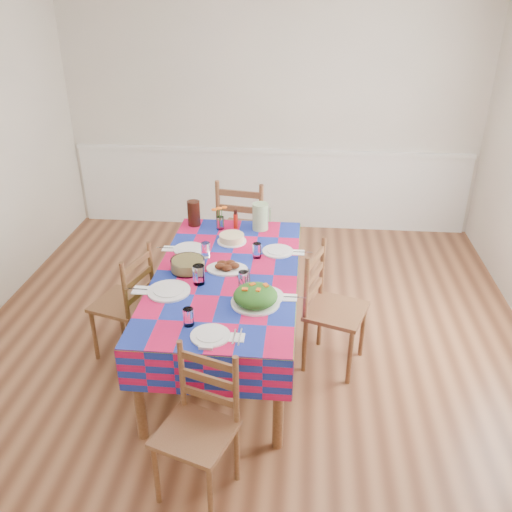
{
  "coord_description": "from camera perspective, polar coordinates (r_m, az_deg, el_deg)",
  "views": [
    {
      "loc": [
        0.38,
        -3.37,
        2.6
      ],
      "look_at": [
        0.07,
        -0.02,
        0.87
      ],
      "focal_mm": 38.0,
      "sensor_mm": 36.0,
      "label": 1
    }
  ],
  "objects": [
    {
      "name": "chair_far",
      "position": [
        5.0,
        -1.24,
        2.53
      ],
      "size": [
        0.52,
        0.51,
        1.04
      ],
      "rotation": [
        0.0,
        0.0,
        2.98
      ],
      "color": "brown",
      "rests_on": "room"
    },
    {
      "name": "cake",
      "position": [
        4.29,
        -2.57,
        1.87
      ],
      "size": [
        0.23,
        0.23,
        0.06
      ],
      "color": "white",
      "rests_on": "dining_table"
    },
    {
      "name": "pasta_bowl",
      "position": [
        3.89,
        -7.2,
        -0.93
      ],
      "size": [
        0.24,
        0.24,
        0.09
      ],
      "color": "white",
      "rests_on": "dining_table"
    },
    {
      "name": "name_card",
      "position": [
        3.11,
        -5.31,
        -9.57
      ],
      "size": [
        0.08,
        0.03,
        0.02
      ],
      "primitive_type": "cube",
      "color": "white",
      "rests_on": "dining_table"
    },
    {
      "name": "setting_right_far",
      "position": [
        4.1,
        1.6,
        0.54
      ],
      "size": [
        0.45,
        0.26,
        0.11
      ],
      "rotation": [
        0.0,
        0.0,
        -1.57
      ],
      "color": "white",
      "rests_on": "dining_table"
    },
    {
      "name": "salad_platter",
      "position": [
        3.47,
        -0.06,
        -4.29
      ],
      "size": [
        0.32,
        0.32,
        0.13
      ],
      "color": "white",
      "rests_on": "dining_table"
    },
    {
      "name": "flower_vase",
      "position": [
        4.5,
        -3.81,
        3.86
      ],
      "size": [
        0.13,
        0.11,
        0.21
      ],
      "color": "white",
      "rests_on": "dining_table"
    },
    {
      "name": "dining_table",
      "position": [
        3.89,
        -3.11,
        -2.83
      ],
      "size": [
        1.02,
        1.89,
        0.73
      ],
      "color": "brown",
      "rests_on": "room"
    },
    {
      "name": "setting_right_near",
      "position": [
        3.59,
        0.21,
        -3.59
      ],
      "size": [
        0.46,
        0.27,
        0.12
      ],
      "rotation": [
        0.0,
        0.0,
        -1.57
      ],
      "color": "white",
      "rests_on": "dining_table"
    },
    {
      "name": "room",
      "position": [
        3.61,
        -1.04,
        6.98
      ],
      "size": [
        4.58,
        5.08,
        2.78
      ],
      "color": "brown",
      "rests_on": "ground"
    },
    {
      "name": "serving_utensils",
      "position": [
        3.75,
        -1.18,
        -2.57
      ],
      "size": [
        0.14,
        0.32,
        0.01
      ],
      "color": "black",
      "rests_on": "dining_table"
    },
    {
      "name": "chair_left",
      "position": [
        4.16,
        -13.45,
        -4.9
      ],
      "size": [
        0.47,
        0.49,
        0.89
      ],
      "rotation": [
        0.0,
        0.0,
        -1.86
      ],
      "color": "brown",
      "rests_on": "room"
    },
    {
      "name": "setting_near_head",
      "position": [
        3.23,
        -5.57,
        -7.62
      ],
      "size": [
        0.38,
        0.26,
        0.11
      ],
      "color": "white",
      "rests_on": "dining_table"
    },
    {
      "name": "setting_left_near",
      "position": [
        3.67,
        -8.13,
        -3.03
      ],
      "size": [
        0.53,
        0.31,
        0.14
      ],
      "rotation": [
        0.0,
        0.0,
        1.57
      ],
      "color": "white",
      "rests_on": "dining_table"
    },
    {
      "name": "green_pitcher",
      "position": [
        4.48,
        0.46,
        4.17
      ],
      "size": [
        0.13,
        0.13,
        0.23
      ],
      "primitive_type": "cylinder",
      "color": "#9BC78C",
      "rests_on": "dining_table"
    },
    {
      "name": "wainscot",
      "position": [
        6.23,
        1.54,
        7.37
      ],
      "size": [
        4.41,
        0.06,
        0.92
      ],
      "color": "white",
      "rests_on": "room"
    },
    {
      "name": "tea_pitcher",
      "position": [
        4.59,
        -6.56,
        4.5
      ],
      "size": [
        0.11,
        0.11,
        0.21
      ],
      "primitive_type": "cylinder",
      "color": "black",
      "rests_on": "dining_table"
    },
    {
      "name": "chair_right",
      "position": [
        3.97,
        7.86,
        -5.59
      ],
      "size": [
        0.51,
        0.52,
        0.94
      ],
      "rotation": [
        0.0,
        0.0,
        1.24
      ],
      "color": "brown",
      "rests_on": "room"
    },
    {
      "name": "chair_near",
      "position": [
        3.09,
        -6.03,
        -17.59
      ],
      "size": [
        0.49,
        0.47,
        0.88
      ],
      "rotation": [
        0.0,
        0.0,
        -0.33
      ],
      "color": "brown",
      "rests_on": "room"
    },
    {
      "name": "setting_left_far",
      "position": [
        4.15,
        -6.53,
        0.71
      ],
      "size": [
        0.44,
        0.26,
        0.12
      ],
      "rotation": [
        0.0,
        0.0,
        1.57
      ],
      "color": "white",
      "rests_on": "dining_table"
    },
    {
      "name": "meat_platter",
      "position": [
        3.88,
        -3.09,
        -1.14
      ],
      "size": [
        0.3,
        0.21,
        0.06
      ],
      "color": "white",
      "rests_on": "dining_table"
    },
    {
      "name": "hot_sauce",
      "position": [
        4.51,
        -2.16,
        3.89
      ],
      "size": [
        0.04,
        0.04,
        0.16
      ],
      "primitive_type": "cylinder",
      "color": "red",
      "rests_on": "dining_table"
    }
  ]
}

